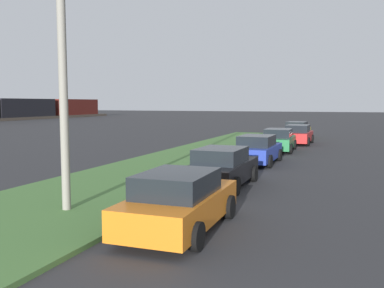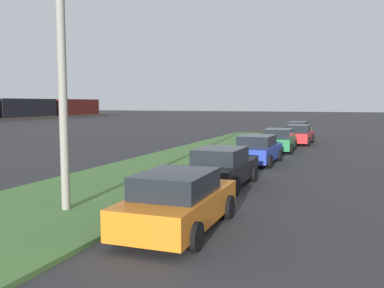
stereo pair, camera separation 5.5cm
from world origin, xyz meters
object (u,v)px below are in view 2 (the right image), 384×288
parked_car_blue (257,150)px  parked_car_green (279,140)px  parked_car_orange (178,201)px  streetlight (74,57)px  parked_car_black (222,168)px  parked_car_red (299,135)px  parked_car_yellow (298,130)px

parked_car_blue → parked_car_green: same height
parked_car_orange → streetlight: 4.92m
parked_car_black → parked_car_red: same height
parked_car_orange → parked_car_yellow: 28.95m
parked_car_blue → streetlight: (-11.72, 2.59, 3.67)m
parked_car_blue → streetlight: bearing=168.3°
streetlight → parked_car_orange: bearing=-96.5°
parked_car_orange → parked_car_yellow: (28.95, 0.71, 0.00)m
parked_car_orange → parked_car_yellow: size_ratio=0.99×
parked_car_blue → parked_car_red: bearing=-2.8°
parked_car_blue → parked_car_red: (11.33, -0.70, 0.00)m
parked_car_black → parked_car_yellow: (23.33, 0.10, 0.00)m
parked_car_orange → parked_car_black: bearing=5.2°
parked_car_green → parked_car_yellow: (10.88, 0.16, 0.00)m
parked_car_green → parked_car_yellow: bearing=-1.4°
parked_car_yellow → parked_car_orange: bearing=-175.7°
parked_car_green → parked_car_black: bearing=177.4°
parked_car_red → parked_car_black: bearing=178.5°
parked_car_yellow → streetlight: 28.92m
parked_car_orange → streetlight: bearing=82.5°
parked_car_red → streetlight: streetlight is taller
streetlight → parked_car_green: bearing=-8.7°
parked_car_blue → streetlight: streetlight is taller
parked_car_orange → parked_car_red: bearing=-1.1°
parked_car_blue → streetlight: size_ratio=0.58×
parked_car_blue → parked_car_red: size_ratio=1.00×
parked_car_black → parked_car_green: same height
parked_car_green → parked_car_yellow: size_ratio=1.00×
parked_car_orange → parked_car_green: same height
parked_car_orange → parked_car_red: size_ratio=1.00×
parked_car_black → parked_car_yellow: 23.33m
parked_car_black → parked_car_red: bearing=-1.7°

